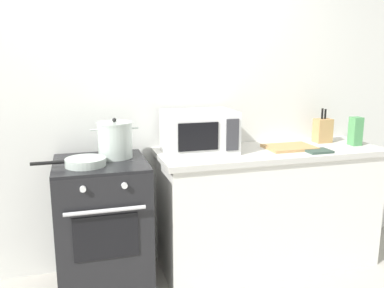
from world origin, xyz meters
name	(u,v)px	position (x,y,z in m)	size (l,w,h in m)	color
back_wall	(181,103)	(0.30, 0.97, 1.25)	(4.40, 0.10, 2.50)	silver
lower_cabinet_right	(268,210)	(0.90, 0.62, 0.44)	(1.64, 0.56, 0.88)	white
countertop_right	(271,152)	(0.90, 0.62, 0.90)	(1.70, 0.60, 0.04)	beige
stove	(103,227)	(-0.35, 0.60, 0.46)	(0.60, 0.64, 0.92)	black
stock_pot	(115,140)	(-0.24, 0.68, 1.04)	(0.32, 0.24, 0.27)	#B8C5BC
frying_pan	(85,162)	(-0.45, 0.51, 0.95)	(0.45, 0.25, 0.05)	#B8C5BC
microwave	(199,132)	(0.36, 0.68, 1.07)	(0.50, 0.37, 0.30)	white
cutting_board	(289,147)	(1.04, 0.60, 0.93)	(0.36, 0.26, 0.02)	tan
knife_block	(323,130)	(1.42, 0.74, 1.02)	(0.13, 0.10, 0.27)	tan
pasta_box	(356,131)	(1.59, 0.57, 1.03)	(0.08, 0.08, 0.22)	#4C9356
oven_mitt	(318,151)	(1.18, 0.44, 0.93)	(0.18, 0.14, 0.02)	#384C42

